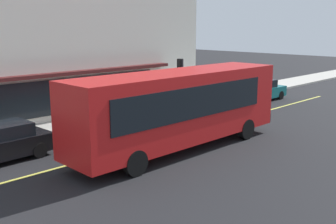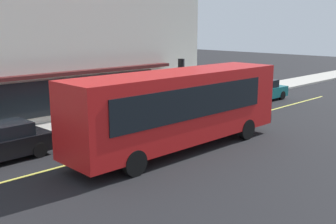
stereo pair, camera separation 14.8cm
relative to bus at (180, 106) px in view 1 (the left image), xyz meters
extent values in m
plane|color=black|center=(-0.08, 1.68, -1.99)|extent=(120.00, 120.00, 0.00)
cube|color=#B2ADA3|center=(-0.08, 6.90, -1.91)|extent=(80.00, 3.07, 0.15)
cube|color=#D8D14C|center=(-0.08, 1.68, -1.98)|extent=(36.00, 0.16, 0.01)
cube|color=silver|center=(-1.33, 12.84, 4.90)|extent=(23.96, 8.83, 13.78)
cube|color=#4C1919|center=(-1.33, 8.18, 0.81)|extent=(16.77, 0.70, 0.20)
cube|color=black|center=(-1.33, 8.40, -0.49)|extent=(14.37, 0.08, 2.00)
cube|color=red|center=(-0.04, 0.00, 0.01)|extent=(11.02, 2.58, 3.00)
cube|color=black|center=(5.41, -0.04, 0.37)|extent=(0.14, 2.10, 1.80)
cube|color=black|center=(-0.33, 1.27, 0.37)|extent=(8.80, 0.12, 1.32)
cube|color=black|center=(-0.35, -1.27, 0.37)|extent=(8.80, 0.12, 1.32)
cube|color=#0CF259|center=(5.48, -0.04, 1.26)|extent=(0.09, 1.90, 0.36)
cube|color=#2D2D33|center=(5.51, -0.04, -1.24)|extent=(0.18, 2.40, 0.40)
cylinder|color=black|center=(3.49, 1.10, -1.49)|extent=(1.00, 0.31, 1.00)
cylinder|color=black|center=(3.47, -1.16, -1.49)|extent=(1.00, 0.31, 1.00)
cylinder|color=black|center=(-3.55, 1.16, -1.49)|extent=(1.00, 0.31, 1.00)
cylinder|color=black|center=(-3.57, -1.10, -1.49)|extent=(1.00, 0.31, 1.00)
cylinder|color=#2D2D33|center=(6.36, 5.82, -0.24)|extent=(0.12, 0.12, 3.20)
cube|color=black|center=(6.36, 6.02, 0.91)|extent=(0.30, 0.30, 0.90)
sphere|color=red|center=(6.36, 6.19, 1.18)|extent=(0.18, 0.18, 0.18)
sphere|color=orange|center=(6.36, 6.19, 0.91)|extent=(0.18, 0.18, 0.18)
sphere|color=green|center=(6.36, 6.19, 0.64)|extent=(0.18, 0.18, 0.18)
cube|color=#14666B|center=(13.03, 4.06, -1.39)|extent=(4.34, 1.89, 0.75)
cube|color=black|center=(12.88, 4.06, -0.74)|extent=(2.44, 1.56, 0.55)
cylinder|color=black|center=(14.47, 4.85, -1.67)|extent=(0.64, 0.23, 0.64)
cylinder|color=black|center=(14.43, 3.21, -1.67)|extent=(0.64, 0.23, 0.64)
cylinder|color=black|center=(11.63, 4.91, -1.67)|extent=(0.64, 0.23, 0.64)
cylinder|color=black|center=(11.60, 3.27, -1.67)|extent=(0.64, 0.23, 0.64)
cylinder|color=black|center=(-5.06, 3.35, -1.67)|extent=(0.65, 0.24, 0.64)
cylinder|color=black|center=(-5.12, 4.99, -1.67)|extent=(0.65, 0.24, 0.64)
camera|label=1|loc=(-12.58, -11.83, 3.44)|focal=42.78mm
camera|label=2|loc=(-12.48, -11.93, 3.44)|focal=42.78mm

